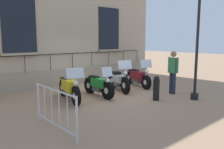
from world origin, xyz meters
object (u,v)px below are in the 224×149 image
object	(u,v)px
motorcycle_green	(99,86)
motorcycle_maroon	(138,77)
motorcycle_silver	(119,81)
motorcycle_yellow	(69,88)
lamppost	(199,17)
crowd_barrier	(55,108)
bollard	(156,88)
pedestrian_standing	(173,70)

from	to	relation	value
motorcycle_green	motorcycle_maroon	bearing A→B (deg)	95.62
motorcycle_green	motorcycle_silver	world-z (taller)	motorcycle_silver
motorcycle_yellow	lamppost	world-z (taller)	lamppost
crowd_barrier	bollard	xyz separation A→B (m)	(-0.16, 4.17, -0.11)
motorcycle_green	motorcycle_silver	distance (m)	1.26
motorcycle_silver	pedestrian_standing	distance (m)	2.30
motorcycle_green	bollard	distance (m)	2.23
motorcycle_maroon	crowd_barrier	world-z (taller)	motorcycle_maroon
motorcycle_maroon	pedestrian_standing	distance (m)	2.03
motorcycle_yellow	motorcycle_green	distance (m)	1.21
motorcycle_yellow	motorcycle_silver	distance (m)	2.45
motorcycle_yellow	bollard	distance (m)	3.18
motorcycle_green	lamppost	size ratio (longest dim) A/B	0.40
motorcycle_maroon	pedestrian_standing	bearing A→B (deg)	-2.17
lamppost	crowd_barrier	world-z (taller)	lamppost
motorcycle_green	bollard	size ratio (longest dim) A/B	2.14
motorcycle_silver	crowd_barrier	size ratio (longest dim) A/B	0.97
lamppost	pedestrian_standing	distance (m)	2.28
motorcycle_yellow	crowd_barrier	distance (m)	2.88
lamppost	bollard	world-z (taller)	lamppost
lamppost	crowd_barrier	bearing A→B (deg)	-97.92
lamppost	pedestrian_standing	xyz separation A→B (m)	(-1.08, 0.18, -2.00)
motorcycle_yellow	pedestrian_standing	size ratio (longest dim) A/B	1.24
pedestrian_standing	crowd_barrier	bearing A→B (deg)	-86.43
motorcycle_maroon	pedestrian_standing	xyz separation A→B (m)	(1.95, -0.07, 0.55)
motorcycle_green	crowd_barrier	bearing A→B (deg)	-55.59
motorcycle_silver	bollard	distance (m)	2.04
bollard	motorcycle_green	bearing A→B (deg)	-147.60
bollard	lamppost	bearing A→B (deg)	51.76
motorcycle_maroon	bollard	distance (m)	2.55
pedestrian_standing	lamppost	bearing A→B (deg)	-9.22
motorcycle_silver	crowd_barrier	xyz separation A→B (m)	(2.20, -4.23, 0.11)
motorcycle_yellow	motorcycle_maroon	distance (m)	3.77
motorcycle_maroon	crowd_barrier	distance (m)	6.01
lamppost	bollard	distance (m)	2.92
motorcycle_green	pedestrian_standing	xyz separation A→B (m)	(1.70, 2.51, 0.57)
motorcycle_yellow	lamppost	bearing A→B (deg)	49.63
motorcycle_silver	pedestrian_standing	size ratio (longest dim) A/B	1.09
motorcycle_silver	lamppost	size ratio (longest dim) A/B	0.39
motorcycle_maroon	lamppost	world-z (taller)	lamppost
bollard	motorcycle_maroon	bearing A→B (deg)	147.04
motorcycle_yellow	motorcycle_maroon	world-z (taller)	motorcycle_maroon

